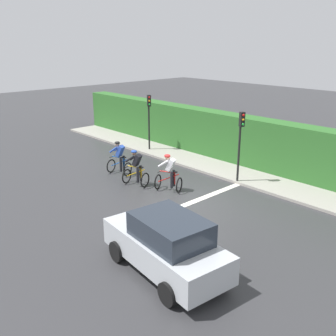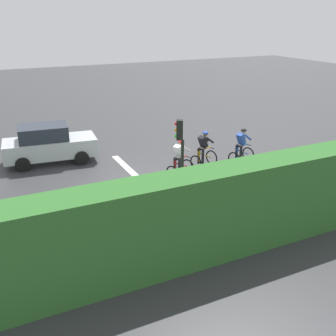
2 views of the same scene
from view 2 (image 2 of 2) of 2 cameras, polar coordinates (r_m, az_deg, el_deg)
ground_plane at (r=16.36m, az=-3.11°, el=-1.89°), size 80.00×80.00×0.00m
sidewalk_kerb at (r=13.72m, az=12.23°, el=-6.89°), size 2.80×25.98×0.12m
stone_wall_low at (r=13.02m, az=14.72°, el=-7.67°), size 0.44×25.98×0.55m
hedge_wall at (r=12.37m, az=16.04°, el=-4.09°), size 1.10×25.98×2.60m
road_marking_stop_line at (r=16.29m, az=-3.74°, el=-1.99°), size 7.00×0.30×0.01m
cyclist_lead at (r=18.23m, az=10.50°, el=2.93°), size 0.95×1.22×1.66m
cyclist_second at (r=17.58m, az=5.13°, el=2.51°), size 0.96×1.23×1.66m
cyclist_mid at (r=16.36m, az=1.70°, el=1.14°), size 1.05×1.26×1.66m
car_silver at (r=18.97m, az=-16.78°, el=3.33°), size 2.22×4.26×1.76m
traffic_light_near_crossing at (r=12.77m, az=1.82°, el=2.06°), size 0.26×0.30×3.34m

